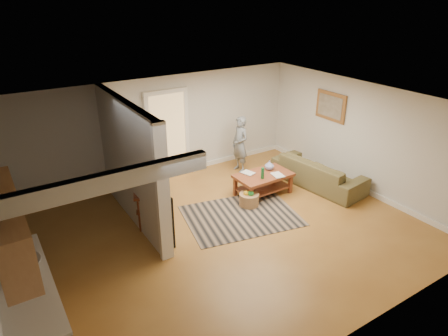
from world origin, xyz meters
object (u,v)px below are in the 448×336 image
(coffee_table, at_px, (264,178))
(speaker_right, at_px, (126,178))
(sofa, at_px, (317,185))
(tv_console, at_px, (146,187))
(child, at_px, (240,170))
(toddler, at_px, (157,187))
(toy_basket, at_px, (249,199))
(speaker_left, at_px, (170,223))

(coffee_table, bearing_deg, speaker_right, 150.55)
(sofa, distance_m, tv_console, 4.14)
(child, relative_size, toddler, 1.65)
(toy_basket, bearing_deg, tv_console, 160.58)
(child, bearing_deg, speaker_right, -94.31)
(sofa, relative_size, tv_console, 1.77)
(tv_console, xyz_separation_m, child, (2.90, 0.89, -0.69))
(speaker_right, bearing_deg, coffee_table, -16.59)
(speaker_right, height_order, toddler, speaker_right)
(coffee_table, xyz_separation_m, speaker_left, (-2.70, -0.78, 0.12))
(tv_console, height_order, toy_basket, tv_console)
(sofa, xyz_separation_m, tv_console, (-4.01, 0.79, 0.69))
(speaker_left, xyz_separation_m, toddler, (0.76, 2.39, -0.51))
(sofa, relative_size, toy_basket, 5.30)
(speaker_left, relative_size, toy_basket, 2.39)
(speaker_left, height_order, toddler, speaker_left)
(toy_basket, bearing_deg, speaker_left, -166.31)
(speaker_left, height_order, speaker_right, speaker_left)
(sofa, bearing_deg, tv_console, 71.60)
(sofa, bearing_deg, child, 26.17)
(coffee_table, height_order, child, coffee_table)
(tv_console, bearing_deg, toddler, 80.44)
(speaker_right, height_order, toy_basket, speaker_right)
(sofa, relative_size, child, 1.57)
(child, bearing_deg, toy_basket, -28.81)
(coffee_table, relative_size, toy_basket, 3.00)
(toy_basket, relative_size, toddler, 0.49)
(coffee_table, distance_m, speaker_left, 2.81)
(speaker_left, bearing_deg, toy_basket, 8.56)
(coffee_table, relative_size, child, 0.89)
(coffee_table, bearing_deg, child, 78.96)
(coffee_table, xyz_separation_m, toddler, (-1.94, 1.61, -0.39))
(speaker_left, xyz_separation_m, toy_basket, (2.10, 0.51, -0.35))
(sofa, xyz_separation_m, coffee_table, (-1.37, 0.34, 0.39))
(tv_console, bearing_deg, speaker_left, -71.38)
(sofa, height_order, child, child)
(speaker_right, relative_size, toy_basket, 2.22)
(sofa, xyz_separation_m, speaker_right, (-4.07, 1.86, 0.48))
(speaker_right, relative_size, toddler, 1.08)
(speaker_left, bearing_deg, toddler, 67.32)
(speaker_right, bearing_deg, toddler, 19.46)
(coffee_table, relative_size, speaker_right, 1.35)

